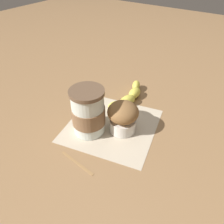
% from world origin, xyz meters
% --- Properties ---
extents(ground_plane, '(3.00, 3.00, 0.00)m').
position_xyz_m(ground_plane, '(0.00, 0.00, 0.00)').
color(ground_plane, '#936D47').
extents(paper_napkin, '(0.30, 0.30, 0.00)m').
position_xyz_m(paper_napkin, '(0.00, 0.00, 0.00)').
color(paper_napkin, beige).
rests_on(paper_napkin, ground_plane).
extents(coffee_cup, '(0.09, 0.09, 0.14)m').
position_xyz_m(coffee_cup, '(-0.05, 0.04, 0.07)').
color(coffee_cup, silver).
rests_on(coffee_cup, paper_napkin).
extents(muffin, '(0.09, 0.09, 0.09)m').
position_xyz_m(muffin, '(0.00, -0.04, 0.05)').
color(muffin, white).
rests_on(muffin, paper_napkin).
extents(banana, '(0.20, 0.07, 0.03)m').
position_xyz_m(banana, '(0.14, 0.02, 0.02)').
color(banana, '#D6CC4C').
rests_on(banana, paper_napkin).
extents(sugar_packet, '(0.04, 0.06, 0.01)m').
position_xyz_m(sugar_packet, '(0.11, 0.14, 0.00)').
color(sugar_packet, white).
rests_on(sugar_packet, ground_plane).
extents(wooden_stirrer, '(0.02, 0.11, 0.00)m').
position_xyz_m(wooden_stirrer, '(-0.16, -0.01, 0.00)').
color(wooden_stirrer, '#9E7547').
rests_on(wooden_stirrer, ground_plane).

